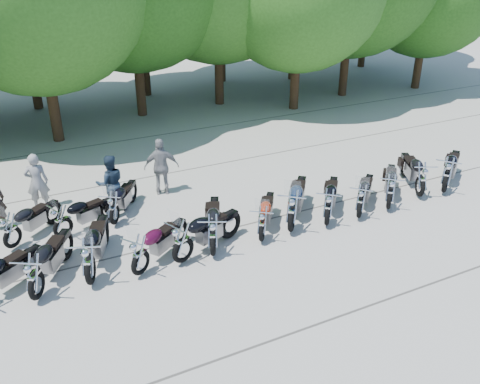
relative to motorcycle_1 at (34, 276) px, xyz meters
name	(u,v)px	position (x,y,z in m)	size (l,w,h in m)	color
ground	(265,252)	(5.60, -0.51, -0.67)	(90.00, 90.00, 0.00)	gray
motorcycle_1	(34,276)	(0.00, 0.00, 0.00)	(0.72, 2.37, 1.34)	black
motorcycle_2	(89,260)	(1.21, 0.04, 0.03)	(0.76, 2.49, 1.41)	black
motorcycle_3	(140,254)	(2.37, -0.12, -0.04)	(0.68, 2.24, 1.26)	#36071E
motorcycle_4	(183,241)	(3.48, -0.09, 0.01)	(0.73, 2.41, 1.36)	black
motorcycle_5	(213,234)	(4.29, -0.10, 0.00)	(0.72, 2.38, 1.34)	black
motorcycle_6	(262,223)	(5.76, -0.05, -0.07)	(0.65, 2.13, 1.20)	#991F05
motorcycle_7	(292,210)	(6.74, 0.03, 0.06)	(0.78, 2.57, 1.45)	#0C1A34
motorcycle_8	(328,206)	(7.85, -0.11, -0.02)	(0.70, 2.31, 1.30)	black
motorcycle_9	(361,200)	(8.96, -0.17, -0.05)	(0.66, 2.18, 1.23)	black
motorcycle_10	(390,191)	(10.09, -0.12, -0.02)	(0.70, 2.31, 1.31)	black
motorcycle_11	(421,178)	(11.54, 0.11, 0.01)	(0.73, 2.40, 1.35)	black
motorcycle_12	(447,174)	(12.49, -0.05, 0.04)	(0.76, 2.50, 1.41)	black
motorcycle_13	(11,230)	(-0.32, 2.57, -0.08)	(0.64, 2.09, 1.18)	black
motorcycle_14	(62,220)	(0.97, 2.53, -0.09)	(0.63, 2.07, 1.17)	black
motorcycle_15	(114,207)	(2.40, 2.63, -0.08)	(0.64, 2.10, 1.18)	black
rider_1	(110,183)	(2.58, 3.62, 0.22)	(0.86, 0.67, 1.78)	#1F2F41
rider_2	(162,167)	(4.31, 4.03, 0.27)	(1.10, 0.46, 1.88)	gray
rider_3	(37,182)	(0.62, 4.66, 0.23)	(0.66, 0.43, 1.81)	gray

